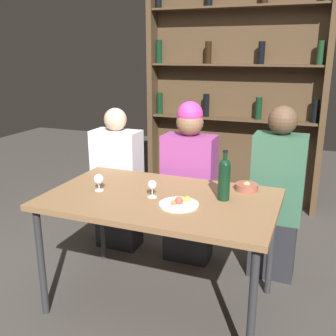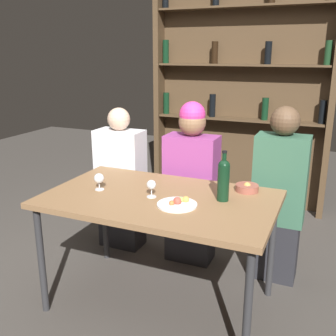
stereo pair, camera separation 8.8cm
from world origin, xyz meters
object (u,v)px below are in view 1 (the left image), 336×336
Objects in this scene: wine_bottle at (224,177)px; seated_person_left at (118,184)px; snack_bowl at (247,187)px; wine_glass_1 at (99,180)px; seated_person_right at (276,199)px; seated_person_center at (189,186)px; food_plate_0 at (179,203)px; wine_glass_0 at (152,186)px.

wine_bottle is 1.22m from seated_person_left.
wine_bottle is 2.10× the size of snack_bowl.
wine_glass_1 is 0.09× the size of seated_person_right.
seated_person_center is at bearing 146.79° from snack_bowl.
snack_bowl is (0.89, 0.36, -0.05)m from wine_glass_1.
seated_person_center is (0.39, 0.69, -0.21)m from wine_glass_1.
seated_person_center is (0.63, 0.00, 0.06)m from seated_person_left.
snack_bowl reaches higher than food_plate_0.
wine_bottle is 2.77× the size of wine_glass_1.
seated_person_center is at bearing 103.92° from food_plate_0.
seated_person_center is at bearing 126.18° from wine_bottle.
wine_bottle is at bearing 16.13° from wine_glass_0.
seated_person_center is (0.02, 0.67, -0.21)m from wine_glass_0.
seated_person_left reaches higher than wine_glass_0.
wine_bottle is 0.44m from wine_glass_0.
snack_bowl is at bearing 21.71° from wine_glass_1.
snack_bowl is (0.52, 0.34, -0.05)m from wine_glass_0.
food_plate_0 is 0.18× the size of seated_person_right.
seated_person_right is at bearing 44.36° from wine_glass_0.
food_plate_0 is at bearing -42.16° from seated_person_left.
seated_person_center is at bearing 60.28° from wine_glass_1.
snack_bowl is 0.12× the size of seated_person_left.
wine_glass_0 is at bearing -135.64° from seated_person_right.
snack_bowl is 0.62m from seated_person_center.
wine_bottle is 0.74m from seated_person_center.
food_plate_0 is at bearing -17.44° from wine_glass_0.
seated_person_left is (-1.03, 0.55, -0.34)m from wine_bottle.
seated_person_right is at bearing 64.23° from wine_bottle.
wine_glass_0 is at bearing -91.66° from seated_person_center.
snack_bowl is 0.41m from seated_person_right.
seated_person_right reaches higher than snack_bowl.
wine_glass_0 is 0.09× the size of seated_person_center.
wine_glass_0 is at bearing 162.56° from food_plate_0.
food_plate_0 is at bearing -128.22° from snack_bowl.
seated_person_right is (0.27, 0.55, -0.30)m from wine_bottle.
seated_person_right is (1.06, 0.69, -0.23)m from wine_glass_1.
seated_person_left is (-0.61, 0.67, -0.28)m from wine_glass_0.
seated_person_left reaches higher than food_plate_0.
snack_bowl is 1.20m from seated_person_left.
seated_person_center is at bearing 0.00° from seated_person_left.
wine_bottle reaches higher than snack_bowl.
wine_glass_0 is 0.37m from wine_glass_1.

